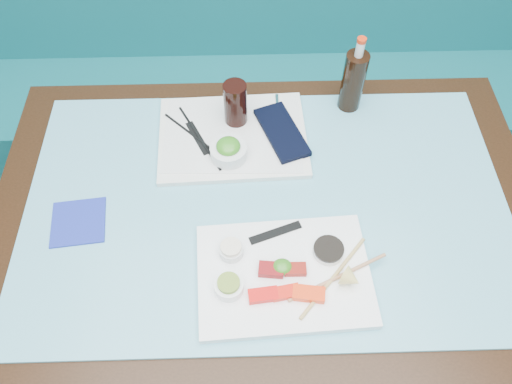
{
  "coord_description": "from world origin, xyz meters",
  "views": [
    {
      "loc": [
        -0.05,
        0.76,
        1.82
      ],
      "look_at": [
        -0.03,
        1.46,
        0.8
      ],
      "focal_mm": 35.0,
      "sensor_mm": 36.0,
      "label": 1
    }
  ],
  "objects_px": {
    "sashimi_plate": "(284,275)",
    "seaweed_bowl": "(229,152)",
    "cola_glass": "(235,104)",
    "dining_table": "(266,222)",
    "cola_bottle_body": "(353,82)",
    "serving_tray": "(233,137)",
    "blue_napkin": "(78,222)",
    "booth_bench": "(257,84)"
  },
  "relations": [
    {
      "from": "booth_bench",
      "to": "dining_table",
      "type": "relative_size",
      "value": 2.14
    },
    {
      "from": "cola_bottle_body",
      "to": "booth_bench",
      "type": "bearing_deg",
      "value": 116.63
    },
    {
      "from": "cola_glass",
      "to": "cola_bottle_body",
      "type": "height_order",
      "value": "cola_bottle_body"
    },
    {
      "from": "cola_glass",
      "to": "booth_bench",
      "type": "bearing_deg",
      "value": 82.41
    },
    {
      "from": "blue_napkin",
      "to": "cola_glass",
      "type": "bearing_deg",
      "value": 38.9
    },
    {
      "from": "booth_bench",
      "to": "serving_tray",
      "type": "height_order",
      "value": "booth_bench"
    },
    {
      "from": "booth_bench",
      "to": "seaweed_bowl",
      "type": "bearing_deg",
      "value": -97.81
    },
    {
      "from": "dining_table",
      "to": "blue_napkin",
      "type": "relative_size",
      "value": 10.74
    },
    {
      "from": "booth_bench",
      "to": "sashimi_plate",
      "type": "relative_size",
      "value": 7.64
    },
    {
      "from": "cola_bottle_body",
      "to": "blue_napkin",
      "type": "height_order",
      "value": "cola_bottle_body"
    },
    {
      "from": "booth_bench",
      "to": "sashimi_plate",
      "type": "xyz_separation_m",
      "value": [
        0.03,
        -1.04,
        0.39
      ]
    },
    {
      "from": "seaweed_bowl",
      "to": "cola_bottle_body",
      "type": "relative_size",
      "value": 0.54
    },
    {
      "from": "dining_table",
      "to": "sashimi_plate",
      "type": "distance_m",
      "value": 0.23
    },
    {
      "from": "sashimi_plate",
      "to": "cola_glass",
      "type": "xyz_separation_m",
      "value": [
        -0.11,
        0.48,
        0.07
      ]
    },
    {
      "from": "dining_table",
      "to": "cola_glass",
      "type": "distance_m",
      "value": 0.33
    },
    {
      "from": "seaweed_bowl",
      "to": "sashimi_plate",
      "type": "bearing_deg",
      "value": -69.84
    },
    {
      "from": "booth_bench",
      "to": "sashimi_plate",
      "type": "distance_m",
      "value": 1.11
    },
    {
      "from": "dining_table",
      "to": "serving_tray",
      "type": "height_order",
      "value": "serving_tray"
    },
    {
      "from": "seaweed_bowl",
      "to": "cola_glass",
      "type": "relative_size",
      "value": 0.75
    },
    {
      "from": "booth_bench",
      "to": "dining_table",
      "type": "xyz_separation_m",
      "value": [
        0.0,
        -0.84,
        0.29
      ]
    },
    {
      "from": "booth_bench",
      "to": "cola_glass",
      "type": "distance_m",
      "value": 0.74
    },
    {
      "from": "serving_tray",
      "to": "cola_bottle_body",
      "type": "bearing_deg",
      "value": 17.34
    },
    {
      "from": "seaweed_bowl",
      "to": "dining_table",
      "type": "bearing_deg",
      "value": -56.37
    },
    {
      "from": "booth_bench",
      "to": "blue_napkin",
      "type": "bearing_deg",
      "value": -117.9
    },
    {
      "from": "sashimi_plate",
      "to": "seaweed_bowl",
      "type": "xyz_separation_m",
      "value": [
        -0.13,
        0.35,
        0.02
      ]
    },
    {
      "from": "cola_glass",
      "to": "serving_tray",
      "type": "bearing_deg",
      "value": -100.3
    },
    {
      "from": "cola_bottle_body",
      "to": "dining_table",
      "type": "bearing_deg",
      "value": -126.64
    },
    {
      "from": "sashimi_plate",
      "to": "booth_bench",
      "type": "bearing_deg",
      "value": 88.51
    },
    {
      "from": "cola_bottle_body",
      "to": "blue_napkin",
      "type": "relative_size",
      "value": 1.4
    },
    {
      "from": "dining_table",
      "to": "blue_napkin",
      "type": "xyz_separation_m",
      "value": [
        -0.47,
        -0.04,
        0.09
      ]
    },
    {
      "from": "booth_bench",
      "to": "cola_bottle_body",
      "type": "xyz_separation_m",
      "value": [
        0.25,
        -0.5,
        0.47
      ]
    },
    {
      "from": "blue_napkin",
      "to": "cola_bottle_body",
      "type": "bearing_deg",
      "value": 27.92
    },
    {
      "from": "seaweed_bowl",
      "to": "cola_glass",
      "type": "bearing_deg",
      "value": 81.25
    },
    {
      "from": "serving_tray",
      "to": "cola_bottle_body",
      "type": "distance_m",
      "value": 0.37
    },
    {
      "from": "sashimi_plate",
      "to": "blue_napkin",
      "type": "distance_m",
      "value": 0.52
    },
    {
      "from": "dining_table",
      "to": "blue_napkin",
      "type": "height_order",
      "value": "blue_napkin"
    },
    {
      "from": "sashimi_plate",
      "to": "cola_glass",
      "type": "relative_size",
      "value": 2.99
    },
    {
      "from": "cola_glass",
      "to": "seaweed_bowl",
      "type": "bearing_deg",
      "value": -98.75
    },
    {
      "from": "booth_bench",
      "to": "serving_tray",
      "type": "bearing_deg",
      "value": -97.83
    },
    {
      "from": "sashimi_plate",
      "to": "seaweed_bowl",
      "type": "height_order",
      "value": "seaweed_bowl"
    },
    {
      "from": "serving_tray",
      "to": "cola_bottle_body",
      "type": "relative_size",
      "value": 2.21
    },
    {
      "from": "cola_glass",
      "to": "sashimi_plate",
      "type": "bearing_deg",
      "value": -77.33
    }
  ]
}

